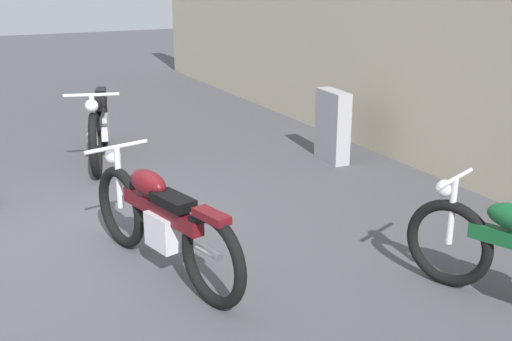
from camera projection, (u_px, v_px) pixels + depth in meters
The scene contains 5 objects.
ground_plane at pixel (77, 240), 5.55m from camera, with size 40.00×40.00×0.00m, color #47474C.
building_wall at pixel (450, 52), 6.96m from camera, with size 18.00×0.30×2.90m, color beige.
stone_marker at pixel (332, 126), 7.75m from camera, with size 0.58×0.20×0.91m, color #9E9EA3.
motorcycle_maroon at pixel (161, 220), 4.82m from camera, with size 2.03×0.72×0.93m.
motorcycle_black at pixel (99, 123), 7.76m from camera, with size 2.17×0.88×1.00m.
Camera 1 is at (5.26, -0.85, 2.32)m, focal length 42.83 mm.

